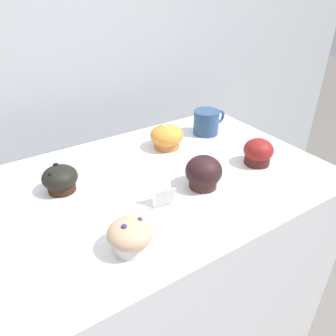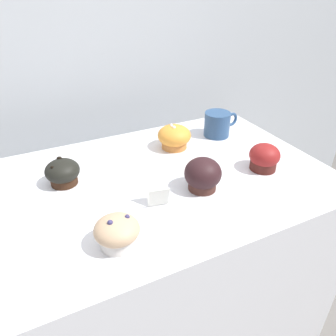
{
  "view_description": "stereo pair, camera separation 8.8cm",
  "coord_description": "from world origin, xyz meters",
  "px_view_note": "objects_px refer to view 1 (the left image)",
  "views": [
    {
      "loc": [
        -0.38,
        -0.66,
        1.41
      ],
      "look_at": [
        0.03,
        -0.03,
        0.96
      ],
      "focal_mm": 35.0,
      "sensor_mm": 36.0,
      "label": 1
    },
    {
      "loc": [
        -0.3,
        -0.71,
        1.41
      ],
      "look_at": [
        0.03,
        -0.03,
        0.96
      ],
      "focal_mm": 35.0,
      "sensor_mm": 36.0,
      "label": 2
    }
  ],
  "objects_px": {
    "muffin_back_right": "(60,179)",
    "muffin_front_left": "(130,236)",
    "muffin_back_left": "(258,152)",
    "coffee_cup": "(207,122)",
    "muffin_front_right": "(204,173)",
    "muffin_front_center": "(167,137)"
  },
  "relations": [
    {
      "from": "muffin_front_center",
      "to": "muffin_front_right",
      "type": "distance_m",
      "value": 0.25
    },
    {
      "from": "muffin_back_left",
      "to": "coffee_cup",
      "type": "height_order",
      "value": "coffee_cup"
    },
    {
      "from": "muffin_back_left",
      "to": "muffin_front_right",
      "type": "bearing_deg",
      "value": -177.7
    },
    {
      "from": "muffin_front_right",
      "to": "coffee_cup",
      "type": "height_order",
      "value": "muffin_front_right"
    },
    {
      "from": "muffin_front_center",
      "to": "muffin_front_right",
      "type": "bearing_deg",
      "value": -100.02
    },
    {
      "from": "muffin_back_left",
      "to": "muffin_front_left",
      "type": "xyz_separation_m",
      "value": [
        -0.48,
        -0.11,
        -0.0
      ]
    },
    {
      "from": "muffin_front_center",
      "to": "muffin_back_right",
      "type": "bearing_deg",
      "value": -171.12
    },
    {
      "from": "muffin_back_right",
      "to": "muffin_front_right",
      "type": "relative_size",
      "value": 0.94
    },
    {
      "from": "muffin_back_left",
      "to": "coffee_cup",
      "type": "bearing_deg",
      "value": 87.92
    },
    {
      "from": "muffin_back_right",
      "to": "muffin_front_left",
      "type": "bearing_deg",
      "value": -79.2
    },
    {
      "from": "muffin_back_left",
      "to": "muffin_front_left",
      "type": "height_order",
      "value": "muffin_back_left"
    },
    {
      "from": "muffin_back_left",
      "to": "muffin_back_right",
      "type": "distance_m",
      "value": 0.57
    },
    {
      "from": "muffin_back_left",
      "to": "coffee_cup",
      "type": "xyz_separation_m",
      "value": [
        0.01,
        0.25,
        0.01
      ]
    },
    {
      "from": "muffin_back_right",
      "to": "muffin_front_right",
      "type": "xyz_separation_m",
      "value": [
        0.32,
        -0.19,
        0.01
      ]
    },
    {
      "from": "muffin_back_left",
      "to": "muffin_front_center",
      "type": "bearing_deg",
      "value": 125.54
    },
    {
      "from": "coffee_cup",
      "to": "muffin_front_right",
      "type": "bearing_deg",
      "value": -130.22
    },
    {
      "from": "muffin_back_right",
      "to": "coffee_cup",
      "type": "relative_size",
      "value": 0.68
    },
    {
      "from": "coffee_cup",
      "to": "muffin_front_center",
      "type": "bearing_deg",
      "value": -174.6
    },
    {
      "from": "muffin_front_left",
      "to": "muffin_back_left",
      "type": "bearing_deg",
      "value": 12.69
    },
    {
      "from": "muffin_front_left",
      "to": "coffee_cup",
      "type": "xyz_separation_m",
      "value": [
        0.49,
        0.36,
        0.01
      ]
    },
    {
      "from": "muffin_front_center",
      "to": "muffin_front_right",
      "type": "height_order",
      "value": "muffin_front_right"
    },
    {
      "from": "muffin_front_left",
      "to": "coffee_cup",
      "type": "height_order",
      "value": "coffee_cup"
    }
  ]
}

